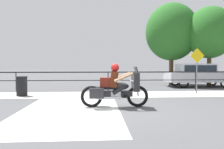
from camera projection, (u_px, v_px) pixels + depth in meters
ground_plane at (114, 108)px, 7.48m from camera, size 120.00×120.00×0.00m
sidewalk_band at (109, 94)px, 10.87m from camera, size 44.00×2.40×0.01m
crosswalk_band at (70, 110)px, 7.19m from camera, size 3.20×6.00×0.01m
fence_railing at (108, 76)px, 12.36m from camera, size 36.00×0.05×1.10m
motorcycle at (115, 88)px, 7.58m from camera, size 2.37×0.76×1.53m
parked_car at (198, 74)px, 14.62m from camera, size 4.40×1.68×1.56m
trash_bin at (22, 86)px, 10.31m from camera, size 0.51×0.51×0.94m
street_sign at (197, 65)px, 11.17m from camera, size 0.75×0.06×2.32m
tree_behind_sign at (172, 32)px, 16.03m from camera, size 3.81×3.81×5.99m
tree_behind_car at (210, 33)px, 14.83m from camera, size 3.19×3.19×5.43m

